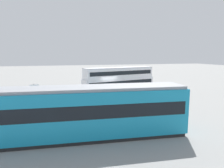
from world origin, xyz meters
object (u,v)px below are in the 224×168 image
object	(u,v)px
tram_yellow	(80,112)
pedestrian_near_railing	(89,97)
pedestrian_crossing	(145,99)
info_sign	(34,91)
double_decker_bus	(119,79)

from	to	relation	value
tram_yellow	pedestrian_near_railing	world-z (taller)	tram_yellow
tram_yellow	pedestrian_crossing	xyz separation A→B (m)	(-7.83, -6.31, -0.95)
pedestrian_near_railing	info_sign	distance (m)	6.25
double_decker_bus	pedestrian_crossing	size ratio (longest dim) A/B	7.49
tram_yellow	info_sign	bearing A→B (deg)	-69.61
pedestrian_near_railing	info_sign	size ratio (longest dim) A/B	0.69
double_decker_bus	info_sign	distance (m)	13.37
pedestrian_near_railing	info_sign	xyz separation A→B (m)	(5.88, -2.01, 0.71)
double_decker_bus	pedestrian_near_railing	xyz separation A→B (m)	(6.10, 7.95, -0.94)
tram_yellow	info_sign	distance (m)	11.20
double_decker_bus	pedestrian_crossing	distance (m)	10.17
double_decker_bus	tram_yellow	size ratio (longest dim) A/B	0.80
tram_yellow	pedestrian_crossing	bearing A→B (deg)	-141.12
double_decker_bus	pedestrian_near_railing	world-z (taller)	double_decker_bus
pedestrian_near_railing	pedestrian_crossing	size ratio (longest dim) A/B	1.06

